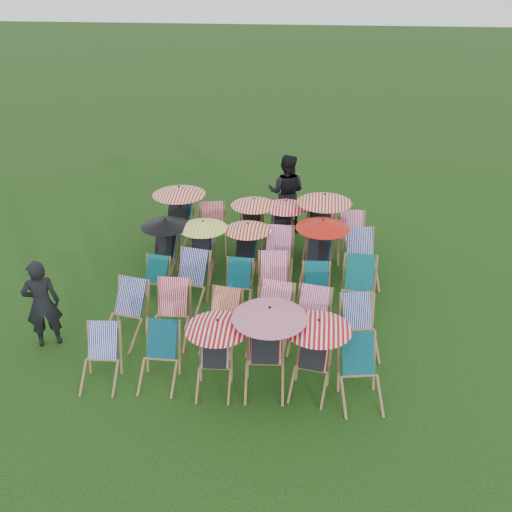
# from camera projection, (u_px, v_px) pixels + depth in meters

# --- Properties ---
(ground) EXTENTS (100.00, 100.00, 0.00)m
(ground) POSITION_uv_depth(u_px,v_px,m) (252.00, 308.00, 10.89)
(ground) COLOR black
(ground) RESTS_ON ground
(deckchair_0) EXTENTS (0.63, 0.84, 0.87)m
(deckchair_0) POSITION_uv_depth(u_px,v_px,m) (100.00, 358.00, 8.86)
(deckchair_0) COLOR #88613F
(deckchair_0) RESTS_ON ground
(deckchair_1) EXTENTS (0.59, 0.83, 0.90)m
(deckchair_1) POSITION_uv_depth(u_px,v_px,m) (159.00, 357.00, 8.85)
(deckchair_1) COLOR #88613F
(deckchair_1) RESTS_ON ground
(deckchair_2) EXTENTS (0.99, 1.04, 1.17)m
(deckchair_2) POSITION_uv_depth(u_px,v_px,m) (215.00, 354.00, 8.66)
(deckchair_2) COLOR #88613F
(deckchair_2) RESTS_ON ground
(deckchair_3) EXTENTS (1.14, 1.21, 1.36)m
(deckchair_3) POSITION_uv_depth(u_px,v_px,m) (266.00, 347.00, 8.65)
(deckchair_3) COLOR #88613F
(deckchair_3) RESTS_ON ground
(deckchair_4) EXTENTS (1.02, 1.09, 1.21)m
(deckchair_4) POSITION_uv_depth(u_px,v_px,m) (313.00, 355.00, 8.60)
(deckchair_4) COLOR #88613F
(deckchair_4) RESTS_ON ground
(deckchair_5) EXTENTS (0.77, 0.96, 0.94)m
(deckchair_5) POSITION_uv_depth(u_px,v_px,m) (361.00, 374.00, 8.46)
(deckchair_5) COLOR #88613F
(deckchair_5) RESTS_ON ground
(deckchair_6) EXTENTS (0.82, 1.01, 0.98)m
(deckchair_6) POSITION_uv_depth(u_px,v_px,m) (124.00, 314.00, 9.86)
(deckchair_6) COLOR #88613F
(deckchair_6) RESTS_ON ground
(deckchair_7) EXTENTS (0.66, 0.91, 0.97)m
(deckchair_7) POSITION_uv_depth(u_px,v_px,m) (171.00, 314.00, 9.86)
(deckchair_7) COLOR #88613F
(deckchair_7) RESTS_ON ground
(deckchair_8) EXTENTS (0.72, 0.92, 0.91)m
(deckchair_8) POSITION_uv_depth(u_px,v_px,m) (221.00, 322.00, 9.71)
(deckchair_8) COLOR #88613F
(deckchair_8) RESTS_ON ground
(deckchair_9) EXTENTS (0.82, 1.04, 1.02)m
(deckchair_9) POSITION_uv_depth(u_px,v_px,m) (271.00, 320.00, 9.66)
(deckchair_9) COLOR #88613F
(deckchair_9) RESTS_ON ground
(deckchair_10) EXTENTS (0.78, 0.98, 0.96)m
(deckchair_10) POSITION_uv_depth(u_px,v_px,m) (310.00, 322.00, 9.65)
(deckchair_10) COLOR #88613F
(deckchair_10) RESTS_ON ground
(deckchair_11) EXTENTS (0.75, 0.94, 0.91)m
(deckchair_11) POSITION_uv_depth(u_px,v_px,m) (360.00, 328.00, 9.54)
(deckchair_11) COLOR #88613F
(deckchair_11) RESTS_ON ground
(deckchair_12) EXTENTS (0.63, 0.81, 0.81)m
(deckchair_12) POSITION_uv_depth(u_px,v_px,m) (153.00, 282.00, 10.97)
(deckchair_12) COLOR #88613F
(deckchair_12) RESTS_ON ground
(deckchair_13) EXTENTS (0.83, 1.03, 1.01)m
(deckchair_13) POSITION_uv_depth(u_px,v_px,m) (188.00, 282.00, 10.76)
(deckchair_13) COLOR #88613F
(deckchair_13) RESTS_ON ground
(deckchair_14) EXTENTS (0.59, 0.81, 0.85)m
(deckchair_14) POSITION_uv_depth(u_px,v_px,m) (237.00, 286.00, 10.79)
(deckchair_14) COLOR #88613F
(deckchair_14) RESTS_ON ground
(deckchair_15) EXTENTS (0.73, 0.96, 0.98)m
(deckchair_15) POSITION_uv_depth(u_px,v_px,m) (274.00, 284.00, 10.73)
(deckchair_15) COLOR #88613F
(deckchair_15) RESTS_ON ground
(deckchair_16) EXTENTS (0.63, 0.83, 0.85)m
(deckchair_16) POSITION_uv_depth(u_px,v_px,m) (317.00, 291.00, 10.65)
(deckchair_16) COLOR #88613F
(deckchair_16) RESTS_ON ground
(deckchair_17) EXTENTS (0.74, 0.98, 1.01)m
(deckchair_17) POSITION_uv_depth(u_px,v_px,m) (359.00, 289.00, 10.54)
(deckchair_17) COLOR #88613F
(deckchair_17) RESTS_ON ground
(deckchair_18) EXTENTS (1.02, 1.08, 1.21)m
(deckchair_18) POSITION_uv_depth(u_px,v_px,m) (164.00, 246.00, 11.83)
(deckchair_18) COLOR #88613F
(deckchair_18) RESTS_ON ground
(deckchair_19) EXTENTS (1.00, 1.04, 1.19)m
(deckchair_19) POSITION_uv_depth(u_px,v_px,m) (201.00, 248.00, 11.77)
(deckchair_19) COLOR #88613F
(deckchair_19) RESTS_ON ground
(deckchair_20) EXTENTS (0.97, 1.03, 1.15)m
(deckchair_20) POSITION_uv_depth(u_px,v_px,m) (245.00, 249.00, 11.77)
(deckchair_20) COLOR #88613F
(deckchair_20) RESTS_ON ground
(deckchair_21) EXTENTS (0.67, 0.93, 1.00)m
(deckchair_21) POSITION_uv_depth(u_px,v_px,m) (278.00, 256.00, 11.72)
(deckchair_21) COLOR #88613F
(deckchair_21) RESTS_ON ground
(deckchair_22) EXTENTS (1.10, 1.16, 1.30)m
(deckchair_22) POSITION_uv_depth(u_px,v_px,m) (319.00, 249.00, 11.57)
(deckchair_22) COLOR #88613F
(deckchair_22) RESTS_ON ground
(deckchair_23) EXTENTS (0.82, 1.04, 1.03)m
(deckchair_23) POSITION_uv_depth(u_px,v_px,m) (362.00, 259.00, 11.56)
(deckchair_23) COLOR #88613F
(deckchair_23) RESTS_ON ground
(deckchair_24) EXTENTS (1.20, 1.28, 1.42)m
(deckchair_24) POSITION_uv_depth(u_px,v_px,m) (177.00, 216.00, 12.91)
(deckchair_24) COLOR #88613F
(deckchair_24) RESTS_ON ground
(deckchair_25) EXTENTS (0.80, 1.01, 0.99)m
(deckchair_25) POSITION_uv_depth(u_px,v_px,m) (213.00, 229.00, 12.89)
(deckchair_25) COLOR #88613F
(deckchair_25) RESTS_ON ground
(deckchair_26) EXTENTS (1.03, 1.08, 1.22)m
(deckchair_26) POSITION_uv_depth(u_px,v_px,m) (252.00, 224.00, 12.77)
(deckchair_26) COLOR #88613F
(deckchair_26) RESTS_ON ground
(deckchair_27) EXTENTS (1.01, 1.06, 1.20)m
(deckchair_27) POSITION_uv_depth(u_px,v_px,m) (283.00, 226.00, 12.71)
(deckchair_27) COLOR #88613F
(deckchair_27) RESTS_ON ground
(deckchair_28) EXTENTS (1.20, 1.26, 1.43)m
(deckchair_28) POSITION_uv_depth(u_px,v_px,m) (320.00, 225.00, 12.47)
(deckchair_28) COLOR #88613F
(deckchair_28) RESTS_ON ground
(deckchair_29) EXTENTS (0.66, 0.91, 0.97)m
(deckchair_29) POSITION_uv_depth(u_px,v_px,m) (352.00, 238.00, 12.51)
(deckchair_29) COLOR #88613F
(deckchair_29) RESTS_ON ground
(person_left) EXTENTS (0.70, 0.60, 1.62)m
(person_left) POSITION_uv_depth(u_px,v_px,m) (42.00, 304.00, 9.55)
(person_left) COLOR black
(person_left) RESTS_ON ground
(person_rear) EXTENTS (1.00, 0.83, 1.87)m
(person_rear) POSITION_uv_depth(u_px,v_px,m) (286.00, 192.00, 13.67)
(person_rear) COLOR black
(person_rear) RESTS_ON ground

